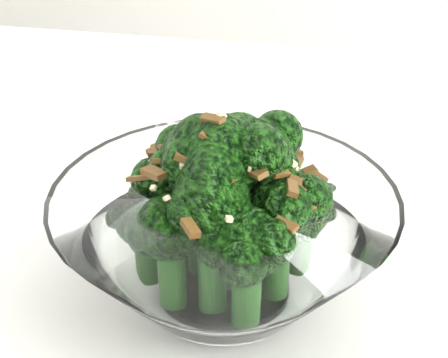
% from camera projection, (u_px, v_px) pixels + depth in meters
% --- Properties ---
extents(broccoli_dish, '(0.20, 0.20, 0.13)m').
position_uv_depth(broccoli_dish, '(223.00, 233.00, 0.40)').
color(broccoli_dish, white).
rests_on(broccoli_dish, table).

